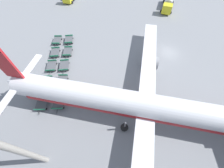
% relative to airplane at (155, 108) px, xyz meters
% --- Properties ---
extents(ground_plane, '(500.00, 500.00, 0.00)m').
position_rel_airplane_xyz_m(ground_plane, '(-15.38, 4.82, -3.26)').
color(ground_plane, gray).
extents(airplane, '(42.48, 46.64, 11.44)m').
position_rel_airplane_xyz_m(airplane, '(0.00, 0.00, 0.00)').
color(airplane, white).
rests_on(airplane, ground_plane).
extents(fuel_tanker_secondary, '(9.57, 4.70, 2.96)m').
position_rel_airplane_xyz_m(fuel_tanker_secondary, '(-35.98, 6.91, -2.01)').
color(fuel_tanker_secondary, yellow).
rests_on(fuel_tanker_secondary, ground_plane).
extents(baggage_dolly_row_near_col_a, '(3.53, 2.09, 0.92)m').
position_rel_airplane_xyz_m(baggage_dolly_row_near_col_a, '(-16.28, -20.67, -2.78)').
color(baggage_dolly_row_near_col_a, '#515459').
rests_on(baggage_dolly_row_near_col_a, ground_plane).
extents(baggage_dolly_row_near_col_b, '(3.56, 2.33, 0.92)m').
position_rel_airplane_xyz_m(baggage_dolly_row_near_col_b, '(-12.22, -19.70, -2.78)').
color(baggage_dolly_row_near_col_b, '#515459').
rests_on(baggage_dolly_row_near_col_b, ground_plane).
extents(baggage_dolly_row_near_col_c, '(3.56, 2.30, 0.92)m').
position_rel_airplane_xyz_m(baggage_dolly_row_near_col_c, '(-8.34, -19.05, -2.78)').
color(baggage_dolly_row_near_col_c, '#515459').
rests_on(baggage_dolly_row_near_col_c, ground_plane).
extents(baggage_dolly_row_near_col_d, '(3.55, 2.24, 0.92)m').
position_rel_airplane_xyz_m(baggage_dolly_row_near_col_d, '(-4.26, -18.46, -2.78)').
color(baggage_dolly_row_near_col_d, '#515459').
rests_on(baggage_dolly_row_near_col_d, ground_plane).
extents(baggage_dolly_row_near_col_e, '(3.54, 2.16, 0.92)m').
position_rel_airplane_xyz_m(baggage_dolly_row_near_col_e, '(-0.27, -17.63, -2.78)').
color(baggage_dolly_row_near_col_e, '#515459').
rests_on(baggage_dolly_row_near_col_e, ground_plane).
extents(baggage_dolly_row_mid_a_col_a, '(3.56, 2.34, 0.92)m').
position_rel_airplane_xyz_m(baggage_dolly_row_mid_a_col_a, '(-16.80, -18.02, -2.78)').
color(baggage_dolly_row_mid_a_col_a, '#515459').
rests_on(baggage_dolly_row_mid_a_col_a, ground_plane).
extents(baggage_dolly_row_mid_a_col_b, '(3.54, 2.14, 0.92)m').
position_rel_airplane_xyz_m(baggage_dolly_row_mid_a_col_b, '(-12.80, -17.10, -2.78)').
color(baggage_dolly_row_mid_a_col_b, '#515459').
rests_on(baggage_dolly_row_mid_a_col_b, ground_plane).
extents(baggage_dolly_row_mid_a_col_c, '(3.56, 2.36, 0.92)m').
position_rel_airplane_xyz_m(baggage_dolly_row_mid_a_col_c, '(-8.73, -16.57, -2.78)').
color(baggage_dolly_row_mid_a_col_c, '#515459').
rests_on(baggage_dolly_row_mid_a_col_c, ground_plane).
extents(baggage_dolly_row_mid_a_col_d, '(3.53, 2.10, 0.92)m').
position_rel_airplane_xyz_m(baggage_dolly_row_mid_a_col_d, '(-4.87, -15.75, -2.78)').
color(baggage_dolly_row_mid_a_col_d, '#515459').
rests_on(baggage_dolly_row_mid_a_col_d, ground_plane).
extents(baggage_dolly_row_mid_a_col_e, '(3.53, 2.11, 0.92)m').
position_rel_airplane_xyz_m(baggage_dolly_row_mid_a_col_e, '(-0.76, -14.91, -2.78)').
color(baggage_dolly_row_mid_a_col_e, '#515459').
rests_on(baggage_dolly_row_mid_a_col_e, ground_plane).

